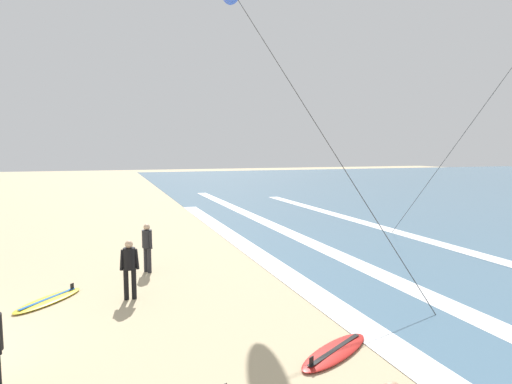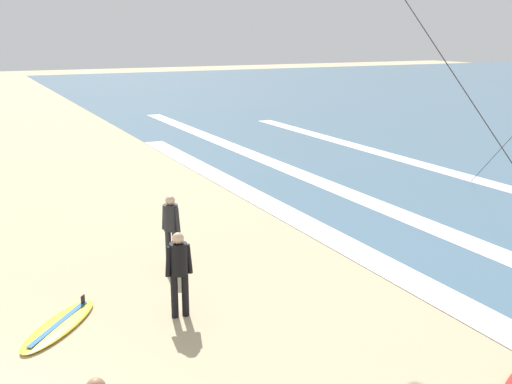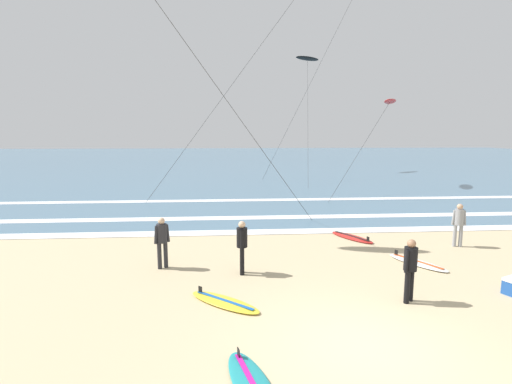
% 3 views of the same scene
% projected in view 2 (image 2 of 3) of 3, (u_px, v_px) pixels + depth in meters
% --- Properties ---
extents(wave_foam_shoreline, '(40.52, 0.88, 0.01)m').
position_uv_depth(wave_foam_shoreline, '(486.00, 320.00, 10.83)').
color(wave_foam_shoreline, white).
rests_on(wave_foam_shoreline, ocean_surface).
extents(surfer_left_far, '(0.32, 0.51, 1.60)m').
position_uv_depth(surfer_left_far, '(179.00, 267.00, 10.76)').
color(surfer_left_far, black).
rests_on(surfer_left_far, ground).
extents(surfer_mid_group, '(0.48, 0.34, 1.60)m').
position_uv_depth(surfer_mid_group, '(171.00, 224.00, 13.16)').
color(surfer_mid_group, '#232328').
rests_on(surfer_mid_group, ground).
extents(surfboard_foreground_flat, '(1.99, 1.82, 0.25)m').
position_uv_depth(surfboard_foreground_flat, '(59.00, 325.00, 10.57)').
color(surfboard_foreground_flat, yellow).
rests_on(surfboard_foreground_flat, ground).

